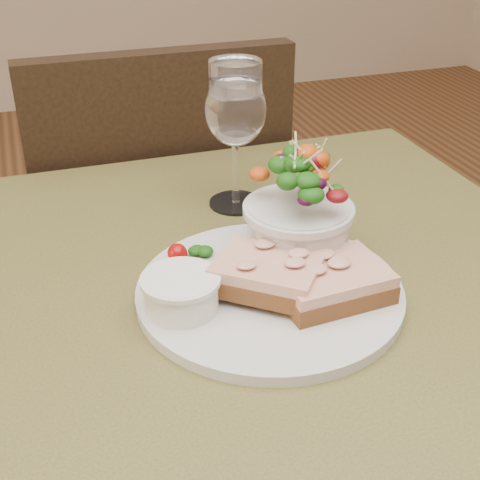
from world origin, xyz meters
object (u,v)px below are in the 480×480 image
object	(u,v)px
ramekin	(181,291)
wine_glass	(236,114)
sandwich_back	(267,274)
salad_bowl	(299,207)
chair_far	(158,319)
dinner_plate	(269,292)
sandwich_front	(331,282)
cafe_table	(242,378)

from	to	relation	value
ramekin	wine_glass	size ratio (longest dim) A/B	0.41
sandwich_back	salad_bowl	size ratio (longest dim) A/B	1.02
chair_far	wine_glass	bearing A→B (deg)	96.66
chair_far	ramekin	size ratio (longest dim) A/B	12.42
chair_far	salad_bowl	distance (m)	0.77
sandwich_back	wine_glass	size ratio (longest dim) A/B	0.74
ramekin	sandwich_back	bearing A→B (deg)	-1.43
dinner_plate	ramekin	distance (m)	0.10
chair_far	sandwich_back	size ratio (longest dim) A/B	6.97
chair_far	dinner_plate	bearing A→B (deg)	91.24
wine_glass	salad_bowl	bearing A→B (deg)	-83.58
sandwich_front	salad_bowl	bearing A→B (deg)	86.84
dinner_plate	wine_glass	bearing A→B (deg)	81.11
cafe_table	chair_far	size ratio (longest dim) A/B	0.89
ramekin	wine_glass	world-z (taller)	wine_glass
sandwich_front	chair_far	bearing A→B (deg)	91.58
ramekin	wine_glass	bearing A→B (deg)	59.77
sandwich_back	ramekin	world-z (taller)	sandwich_back
sandwich_back	wine_glass	xyz separation A→B (m)	(0.04, 0.22, 0.09)
salad_bowl	dinner_plate	bearing A→B (deg)	-134.92
sandwich_front	ramekin	bearing A→B (deg)	166.11
sandwich_back	ramekin	bearing A→B (deg)	-142.46
chair_far	sandwich_front	bearing A→B (deg)	95.90
cafe_table	dinner_plate	size ratio (longest dim) A/B	2.90
cafe_table	chair_far	world-z (taller)	chair_far
dinner_plate	salad_bowl	world-z (taller)	salad_bowl
sandwich_back	salad_bowl	xyz separation A→B (m)	(0.06, 0.06, 0.04)
cafe_table	sandwich_back	distance (m)	0.14
dinner_plate	sandwich_back	size ratio (longest dim) A/B	2.13
chair_far	sandwich_back	world-z (taller)	chair_far
cafe_table	salad_bowl	distance (m)	0.20
cafe_table	salad_bowl	xyz separation A→B (m)	(0.08, 0.05, 0.17)
sandwich_front	ramekin	world-z (taller)	ramekin
cafe_table	wine_glass	world-z (taller)	wine_glass
sandwich_front	sandwich_back	xyz separation A→B (m)	(-0.06, 0.02, 0.01)
chair_far	salad_bowl	xyz separation A→B (m)	(0.06, -0.56, 0.53)
wine_glass	sandwich_back	bearing A→B (deg)	-100.14
salad_bowl	ramekin	bearing A→B (deg)	-158.21
salad_bowl	sandwich_back	bearing A→B (deg)	-133.64
dinner_plate	wine_glass	xyz separation A→B (m)	(0.03, 0.21, 0.12)
ramekin	salad_bowl	distance (m)	0.16
wine_glass	dinner_plate	bearing A→B (deg)	-98.89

